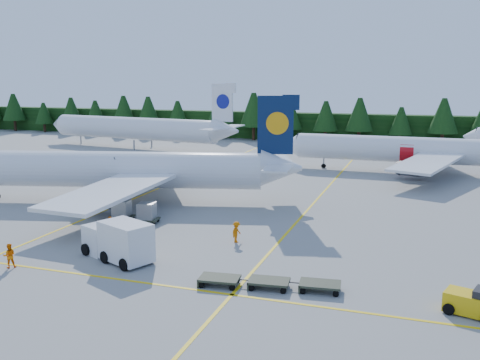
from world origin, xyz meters
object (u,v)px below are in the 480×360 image
(airliner_red, at_px, (403,150))
(airstairs, at_px, (107,197))
(airliner_navy, at_px, (101,170))
(service_truck, at_px, (117,240))
(baggage_tug, at_px, (473,302))

(airliner_red, relative_size, airstairs, 6.15)
(airliner_navy, height_order, service_truck, airliner_navy)
(service_truck, bearing_deg, airliner_red, 91.66)
(airstairs, xyz_separation_m, service_truck, (10.72, -15.38, 0.65))
(airstairs, distance_m, baggage_tug, 39.59)
(airstairs, xyz_separation_m, baggage_tug, (35.63, -17.27, -0.10))
(baggage_tug, bearing_deg, airliner_navy, 170.77)
(airliner_navy, relative_size, service_truck, 5.88)
(airliner_red, bearing_deg, baggage_tug, -82.36)
(airstairs, bearing_deg, service_truck, -53.43)
(airstairs, relative_size, service_truck, 0.91)
(airstairs, height_order, baggage_tug, airstairs)
(airliner_navy, distance_m, baggage_tug, 41.50)
(airstairs, bearing_deg, airliner_red, 48.42)
(airstairs, bearing_deg, baggage_tug, -24.17)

